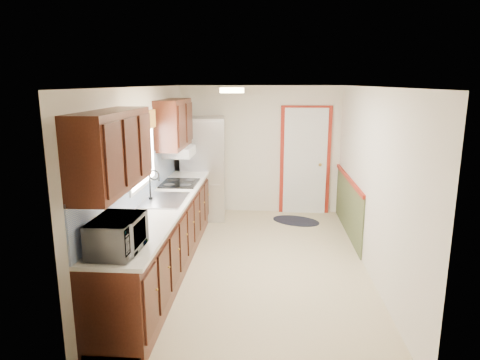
# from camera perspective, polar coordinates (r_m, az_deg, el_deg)

# --- Properties ---
(room_shell) EXTENTS (3.20, 5.20, 2.52)m
(room_shell) POSITION_cam_1_polar(r_m,az_deg,el_deg) (5.67, 2.15, 0.11)
(room_shell) COLOR #C6B68B
(room_shell) RESTS_ON ground
(kitchen_run) EXTENTS (0.63, 4.00, 2.20)m
(kitchen_run) POSITION_cam_1_polar(r_m,az_deg,el_deg) (5.67, -10.59, -4.21)
(kitchen_run) COLOR #35140C
(kitchen_run) RESTS_ON ground
(back_wall_trim) EXTENTS (1.12, 2.30, 2.08)m
(back_wall_trim) POSITION_cam_1_polar(r_m,az_deg,el_deg) (7.94, 9.81, 1.33)
(back_wall_trim) COLOR maroon
(back_wall_trim) RESTS_ON ground
(ceiling_fixture) EXTENTS (0.30, 0.30, 0.06)m
(ceiling_fixture) POSITION_cam_1_polar(r_m,az_deg,el_deg) (5.35, -1.09, 11.88)
(ceiling_fixture) COLOR #FFD88C
(ceiling_fixture) RESTS_ON room_shell
(microwave) EXTENTS (0.34, 0.60, 0.40)m
(microwave) POSITION_cam_1_polar(r_m,az_deg,el_deg) (4.05, -16.10, -6.60)
(microwave) COLOR white
(microwave) RESTS_ON kitchen_run
(refrigerator) EXTENTS (0.83, 0.80, 1.85)m
(refrigerator) POSITION_cam_1_polar(r_m,az_deg,el_deg) (7.82, -4.89, 1.56)
(refrigerator) COLOR #B7B7BC
(refrigerator) RESTS_ON ground
(rug) EXTENTS (1.02, 0.86, 0.01)m
(rug) POSITION_cam_1_polar(r_m,az_deg,el_deg) (7.84, 7.46, -5.42)
(rug) COLOR black
(rug) RESTS_ON ground
(cooktop) EXTENTS (0.53, 0.64, 0.02)m
(cooktop) POSITION_cam_1_polar(r_m,az_deg,el_deg) (6.60, -8.05, -0.41)
(cooktop) COLOR black
(cooktop) RESTS_ON kitchen_run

